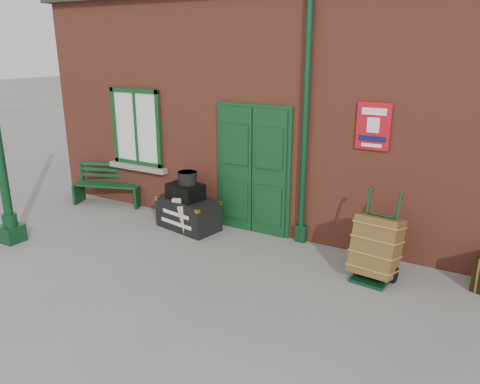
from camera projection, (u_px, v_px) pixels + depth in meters
The scene contains 10 objects.
ground at pixel (224, 266), 7.06m from camera, with size 80.00×80.00×0.00m, color gray.
station_building at pixel (315, 99), 9.31m from camera, with size 10.30×4.30×4.36m.
canopy_column at pixel (0, 161), 7.53m from camera, with size 0.34×0.34×3.61m.
bench at pixel (109, 183), 9.75m from camera, with size 1.48×0.86×0.88m.
houdini_trunk at pixel (189, 214), 8.45m from camera, with size 1.11×0.61×0.55m, color black.
strongbox at pixel (186, 191), 8.35m from camera, with size 0.61×0.44×0.28m, color black.
hatbox at pixel (187, 178), 8.29m from camera, with size 0.33×0.33×0.22m, color black.
suitcase_back at pixel (184, 211), 8.44m from camera, with size 0.18×0.44×0.62m, color tan.
suitcase_front at pixel (189, 217), 8.29m from camera, with size 0.16×0.40×0.53m, color tan.
porter_trolley at pixel (376, 247), 6.55m from camera, with size 0.66×0.71×1.24m.
Camera 1 is at (3.41, -5.43, 3.19)m, focal length 35.00 mm.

